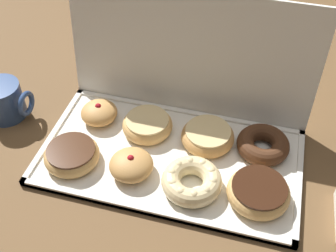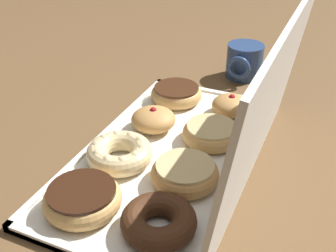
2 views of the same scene
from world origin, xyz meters
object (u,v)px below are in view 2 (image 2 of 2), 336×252
chocolate_cake_ring_donut_7 (159,221)px  coffee_mug (244,61)px  jelly_filled_donut_1 (153,119)px  chocolate_frosted_donut_3 (83,199)px  cruller_donut_2 (120,152)px  jelly_filled_donut_4 (231,105)px  donut_box (168,154)px  glazed_ring_donut_6 (185,173)px  glazed_ring_donut_5 (211,133)px  chocolate_frosted_donut_0 (176,94)px

chocolate_cake_ring_donut_7 → coffee_mug: (-0.58, -0.03, 0.02)m
jelly_filled_donut_1 → chocolate_frosted_donut_3: 0.25m
cruller_donut_2 → jelly_filled_donut_4: size_ratio=1.45×
donut_box → glazed_ring_donut_6: glazed_ring_donut_6 is taller
chocolate_frosted_donut_3 → glazed_ring_donut_5: bearing=155.1°
cruller_donut_2 → chocolate_frosted_donut_3: 0.13m
chocolate_frosted_donut_0 → coffee_mug: coffee_mug is taller
chocolate_frosted_donut_0 → coffee_mug: size_ratio=1.02×
chocolate_frosted_donut_3 → glazed_ring_donut_5: chocolate_frosted_donut_3 is taller
chocolate_frosted_donut_0 → chocolate_cake_ring_donut_7: bearing=19.2°
jelly_filled_donut_1 → coffee_mug: 0.35m
chocolate_cake_ring_donut_7 → jelly_filled_donut_1: bearing=-152.9°
jelly_filled_donut_1 → jelly_filled_donut_4: (-0.12, 0.13, -0.00)m
jelly_filled_donut_1 → glazed_ring_donut_6: bearing=42.5°
cruller_donut_2 → glazed_ring_donut_6: bearing=87.3°
jelly_filled_donut_4 → glazed_ring_donut_6: (0.25, -0.01, -0.00)m
chocolate_cake_ring_donut_7 → glazed_ring_donut_5: bearing=-178.5°
chocolate_frosted_donut_0 → glazed_ring_donut_6: 0.29m
jelly_filled_donut_1 → glazed_ring_donut_5: jelly_filled_donut_1 is taller
glazed_ring_donut_6 → coffee_mug: bearing=-176.9°
jelly_filled_donut_4 → coffee_mug: bearing=-171.9°
jelly_filled_donut_1 → glazed_ring_donut_5: (-0.00, 0.12, -0.00)m
chocolate_frosted_donut_0 → glazed_ring_donut_5: bearing=45.1°
donut_box → jelly_filled_donut_1: 0.09m
chocolate_cake_ring_donut_7 → coffee_mug: coffee_mug is taller
jelly_filled_donut_4 → chocolate_cake_ring_donut_7: size_ratio=0.74×
glazed_ring_donut_5 → donut_box: bearing=-41.8°
jelly_filled_donut_1 → chocolate_cake_ring_donut_7: 0.28m
jelly_filled_donut_1 → chocolate_cake_ring_donut_7: jelly_filled_donut_1 is taller
chocolate_frosted_donut_0 → jelly_filled_donut_1: (0.13, 0.00, 0.00)m
chocolate_frosted_donut_3 → chocolate_cake_ring_donut_7: (-0.00, 0.13, -0.00)m
cruller_donut_2 → jelly_filled_donut_1: bearing=177.2°
donut_box → glazed_ring_donut_6: bearing=41.8°
donut_box → glazed_ring_donut_5: bearing=138.2°
jelly_filled_donut_1 → cruller_donut_2: 0.13m
chocolate_frosted_donut_0 → glazed_ring_donut_6: bearing=25.7°
chocolate_frosted_donut_0 → glazed_ring_donut_6: size_ratio=1.00×
jelly_filled_donut_4 → jelly_filled_donut_1: bearing=-46.6°
chocolate_frosted_donut_3 → glazed_ring_donut_6: 0.17m
donut_box → chocolate_cake_ring_donut_7: 0.20m
jelly_filled_donut_1 → glazed_ring_donut_6: jelly_filled_donut_1 is taller
chocolate_frosted_donut_0 → glazed_ring_donut_5: same height
chocolate_frosted_donut_0 → chocolate_cake_ring_donut_7: chocolate_cake_ring_donut_7 is taller
chocolate_cake_ring_donut_7 → coffee_mug: 0.59m
chocolate_frosted_donut_3 → chocolate_cake_ring_donut_7: size_ratio=1.09×
chocolate_frosted_donut_3 → glazed_ring_donut_6: chocolate_frosted_donut_3 is taller
donut_box → coffee_mug: bearing=175.1°
jelly_filled_donut_1 → donut_box: bearing=43.2°
chocolate_frosted_donut_0 → chocolate_frosted_donut_3: 0.38m
chocolate_frosted_donut_3 → jelly_filled_donut_1: bearing=-179.7°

